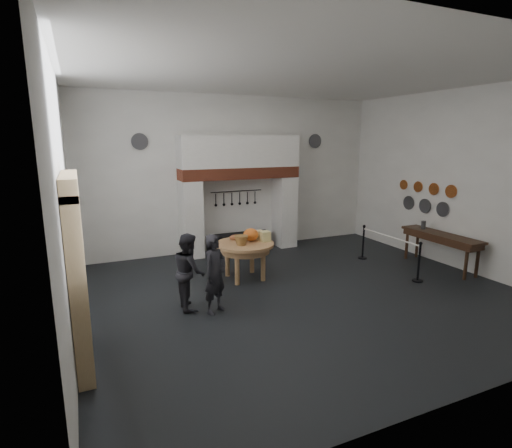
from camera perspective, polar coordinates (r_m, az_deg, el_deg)
name	(u,v)px	position (r m, az deg, el deg)	size (l,w,h in m)	color
floor	(303,292)	(8.87, 6.67, -9.65)	(9.00, 8.00, 0.02)	black
ceiling	(308,74)	(8.33, 7.47, 20.46)	(9.00, 8.00, 0.02)	silver
wall_back	(235,174)	(11.89, -2.97, 7.14)	(9.00, 0.02, 4.50)	white
wall_front	(483,228)	(5.34, 29.66, -0.56)	(9.00, 0.02, 4.50)	white
wall_left	(64,204)	(7.14, -25.73, 2.65)	(0.02, 8.00, 4.50)	white
wall_right	(460,180)	(11.29, 27.14, 5.57)	(0.02, 8.00, 4.50)	white
chimney_pier_left	(191,219)	(11.28, -9.26, 0.70)	(0.55, 0.70, 2.15)	silver
chimney_pier_right	(284,211)	(12.34, 4.09, 1.80)	(0.55, 0.70, 2.15)	silver
hearth_brick_band	(240,173)	(11.56, -2.34, 7.30)	(3.50, 0.72, 0.32)	#9E442B
chimney_hood	(240,151)	(11.53, -2.37, 10.33)	(3.50, 0.70, 0.90)	silver
iron_range	(239,242)	(11.98, -2.38, -2.54)	(1.90, 0.45, 0.50)	black
utensil_rail	(237,191)	(11.87, -2.80, 4.71)	(0.02, 0.02, 1.60)	black
door_recess	(72,282)	(6.39, -24.83, -7.52)	(0.04, 1.10, 2.50)	black
door_jamb_near	(79,295)	(5.71, -24.01, -9.21)	(0.22, 0.30, 2.60)	tan
door_jamb_far	(78,264)	(7.04, -24.10, -5.26)	(0.22, 0.30, 2.60)	tan
door_lintel	(69,185)	(6.09, -25.15, 5.08)	(0.22, 1.70, 0.30)	tan
wall_plaque	(72,232)	(8.04, -24.83, -1.06)	(0.05, 0.34, 0.44)	gold
work_table	(245,244)	(9.40, -1.61, -2.91)	(1.38, 1.38, 0.07)	#AD8651
pumpkin	(251,235)	(9.52, -0.73, -1.54)	(0.36, 0.36, 0.31)	orange
cheese_block_big	(265,236)	(9.52, 1.28, -1.76)	(0.22, 0.22, 0.24)	#DDD484
cheese_block_small	(259,234)	(9.78, 0.43, -1.50)	(0.18, 0.18, 0.20)	#EFD18E
wicker_basket	(241,240)	(9.18, -2.13, -2.36)	(0.32, 0.32, 0.22)	olive
bread_loaf	(235,237)	(9.66, -2.96, -1.91)	(0.31, 0.18, 0.13)	#A15B39
visitor_near	(215,274)	(7.66, -5.86, -7.09)	(0.56, 0.37, 1.53)	black
visitor_far	(189,271)	(7.92, -9.53, -6.64)	(0.73, 0.57, 1.50)	black
side_table	(441,235)	(11.24, 24.95, -1.41)	(0.55, 2.20, 0.06)	#3B2215
pewter_jug	(423,225)	(11.60, 22.80, -0.12)	(0.12, 0.12, 0.22)	#4F4F54
copper_pan_a	(451,191)	(11.42, 26.09, 4.21)	(0.34, 0.34, 0.03)	#C6662D
copper_pan_b	(434,189)	(11.78, 24.06, 4.59)	(0.32, 0.32, 0.03)	#C6662D
copper_pan_c	(418,187)	(12.15, 22.14, 4.95)	(0.30, 0.30, 0.03)	#C6662D
copper_pan_d	(404,185)	(12.53, 20.34, 5.28)	(0.28, 0.28, 0.03)	#C6662D
pewter_plate_left	(443,209)	(11.62, 25.12, 1.91)	(0.40, 0.40, 0.03)	#4C4C51
pewter_plate_mid	(425,206)	(12.01, 22.98, 2.40)	(0.40, 0.40, 0.03)	#4C4C51
pewter_plate_right	(409,203)	(12.42, 20.97, 2.85)	(0.40, 0.40, 0.03)	#4C4C51
pewter_plate_back_left	(140,142)	(11.13, -16.29, 11.24)	(0.44, 0.44, 0.03)	#4C4C51
pewter_plate_back_right	(315,141)	(13.03, 8.44, 11.64)	(0.44, 0.44, 0.03)	#4C4C51
barrier_post_near	(419,263)	(10.04, 22.25, -5.17)	(0.05, 0.05, 0.90)	black
barrier_post_far	(363,243)	(11.45, 15.07, -2.61)	(0.05, 0.05, 0.90)	black
barrier_rope	(390,237)	(10.62, 18.56, -1.74)	(0.04, 0.04, 2.00)	white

